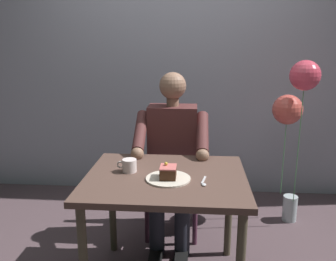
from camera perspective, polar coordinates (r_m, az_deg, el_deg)
cafe_rear_panel at (r=3.49m, az=1.77°, el=14.27°), size 6.40×0.12×3.00m
dining_table at (r=2.16m, az=-0.36°, el=-9.46°), size 0.95×0.79×0.72m
chair at (r=2.86m, az=0.83°, el=-6.23°), size 0.42×0.42×0.90m
seated_person at (r=2.65m, az=0.61°, el=-4.18°), size 0.53×0.58×1.27m
dessert_plate at (r=2.07m, az=0.03°, el=-7.67°), size 0.26×0.26×0.01m
cake_slice at (r=2.05m, az=0.02°, el=-6.63°), size 0.09×0.11×0.09m
coffee_cup at (r=2.19m, az=-6.20°, el=-5.52°), size 0.12×0.09×0.08m
dessert_spoon at (r=2.03m, az=5.73°, el=-8.24°), size 0.03×0.14×0.01m
balloon_display at (r=2.99m, az=19.52°, el=3.40°), size 0.31×0.37×1.36m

